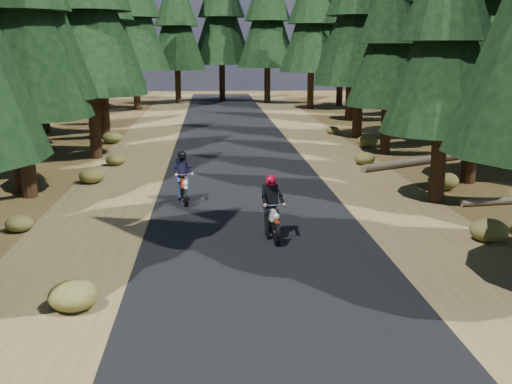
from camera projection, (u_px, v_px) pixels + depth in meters
ground at (260, 248)px, 15.96m from camera, size 120.00×120.00×0.00m
road at (248, 201)px, 20.82m from camera, size 6.00×100.00×0.01m
shoulder_l at (105, 204)px, 20.50m from camera, size 3.20×100.00×0.01m
shoulder_r at (387, 199)px, 21.14m from camera, size 3.20×100.00×0.01m
log_near at (415, 162)px, 27.17m from camera, size 5.30×3.17×0.32m
understory_shrubs at (280, 177)px, 23.36m from camera, size 14.30×32.00×0.64m
rider_lead at (272, 218)px, 16.65m from camera, size 0.72×1.89×1.65m
rider_follow at (183, 186)px, 20.58m from camera, size 0.84×1.91×1.64m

